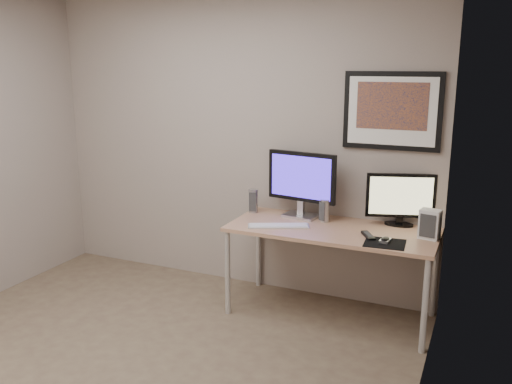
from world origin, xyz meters
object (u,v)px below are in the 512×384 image
(monitor_large, at_px, (302,181))
(speaker_left, at_px, (253,201))
(desk, at_px, (332,236))
(fan_unit, at_px, (430,224))
(keyboard, at_px, (278,226))
(framed_art, at_px, (392,111))
(speaker_right, at_px, (325,211))
(monitor_tv, at_px, (400,198))

(monitor_large, height_order, speaker_left, monitor_large)
(desk, xyz_separation_m, fan_unit, (0.72, 0.04, 0.17))
(monitor_large, bearing_deg, desk, -22.66)
(monitor_large, distance_m, keyboard, 0.45)
(framed_art, height_order, speaker_right, framed_art)
(framed_art, bearing_deg, monitor_large, -168.59)
(monitor_large, distance_m, monitor_tv, 0.80)
(speaker_right, relative_size, keyboard, 0.39)
(framed_art, distance_m, monitor_large, 0.91)
(desk, height_order, speaker_right, speaker_right)
(framed_art, bearing_deg, keyboard, -147.79)
(monitor_large, bearing_deg, keyboard, -93.55)
(monitor_large, relative_size, monitor_tv, 1.16)
(fan_unit, bearing_deg, speaker_left, -174.81)
(monitor_large, relative_size, speaker_right, 3.23)
(framed_art, xyz_separation_m, speaker_right, (-0.45, -0.19, -0.80))
(desk, height_order, keyboard, keyboard)
(fan_unit, bearing_deg, speaker_right, -177.10)
(framed_art, xyz_separation_m, fan_unit, (0.37, -0.30, -0.78))
(speaker_right, relative_size, fan_unit, 0.85)
(framed_art, relative_size, keyboard, 1.57)
(speaker_left, height_order, fan_unit, fan_unit)
(desk, distance_m, fan_unit, 0.74)
(desk, height_order, monitor_tv, monitor_tv)
(monitor_tv, height_order, speaker_right, monitor_tv)
(fan_unit, bearing_deg, monitor_tv, 147.15)
(monitor_large, bearing_deg, framed_art, 19.75)
(monitor_tv, distance_m, speaker_right, 0.60)
(monitor_tv, relative_size, speaker_right, 2.79)
(speaker_left, xyz_separation_m, speaker_right, (0.65, -0.03, -0.01))
(keyboard, bearing_deg, monitor_tv, 1.32)
(desk, height_order, fan_unit, fan_unit)
(monitor_tv, bearing_deg, fan_unit, -61.10)
(keyboard, bearing_deg, desk, -5.25)
(desk, height_order, monitor_large, monitor_large)
(framed_art, bearing_deg, speaker_right, -157.70)
(keyboard, bearing_deg, monitor_large, 53.63)
(framed_art, height_order, fan_unit, framed_art)
(speaker_right, bearing_deg, keyboard, -113.64)
(monitor_tv, bearing_deg, desk, -166.91)
(framed_art, distance_m, speaker_right, 0.94)
(keyboard, bearing_deg, speaker_right, 19.77)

